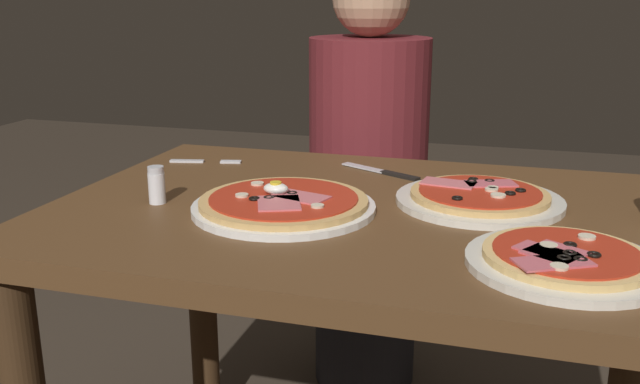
{
  "coord_description": "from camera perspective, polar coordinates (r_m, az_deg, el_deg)",
  "views": [
    {
      "loc": [
        0.24,
        -1.14,
        1.1
      ],
      "look_at": [
        -0.08,
        -0.03,
        0.76
      ],
      "focal_mm": 39.13,
      "sensor_mm": 36.0,
      "label": 1
    }
  ],
  "objects": [
    {
      "name": "dining_table",
      "position": [
        1.26,
        4.07,
        -6.67
      ],
      "size": [
        1.12,
        0.76,
        0.73
      ],
      "color": "brown",
      "rests_on": "ground"
    },
    {
      "name": "pizza_foreground",
      "position": [
        1.19,
        -2.99,
        -1.0
      ],
      "size": [
        0.32,
        0.32,
        0.05
      ],
      "color": "white",
      "rests_on": "dining_table"
    },
    {
      "name": "pizza_across_left",
      "position": [
        1.26,
        12.9,
        -0.46
      ],
      "size": [
        0.29,
        0.29,
        0.03
      ],
      "color": "silver",
      "rests_on": "dining_table"
    },
    {
      "name": "pizza_across_right",
      "position": [
        1.01,
        19.44,
        -5.25
      ],
      "size": [
        0.27,
        0.27,
        0.03
      ],
      "color": "silver",
      "rests_on": "dining_table"
    },
    {
      "name": "fork",
      "position": [
        1.56,
        -9.81,
        2.49
      ],
      "size": [
        0.16,
        0.05,
        0.0
      ],
      "color": "silver",
      "rests_on": "dining_table"
    },
    {
      "name": "knife",
      "position": [
        1.45,
        5.34,
        1.62
      ],
      "size": [
        0.18,
        0.11,
        0.01
      ],
      "color": "silver",
      "rests_on": "dining_table"
    },
    {
      "name": "salt_shaker",
      "position": [
        1.27,
        -13.22,
        0.55
      ],
      "size": [
        0.03,
        0.03,
        0.07
      ],
      "color": "white",
      "rests_on": "dining_table"
    },
    {
      "name": "diner_person",
      "position": [
        1.92,
        3.91,
        -0.09
      ],
      "size": [
        0.32,
        0.32,
        1.18
      ],
      "rotation": [
        0.0,
        0.0,
        3.14
      ],
      "color": "black",
      "rests_on": "ground"
    }
  ]
}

